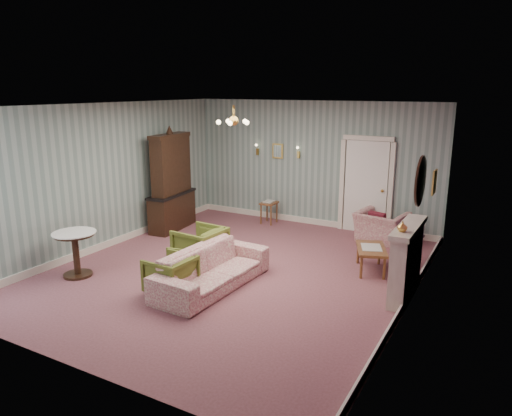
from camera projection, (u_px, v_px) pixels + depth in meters
The scene contains 27 objects.
floor at pixel (235, 271), 8.53m from camera, with size 7.00×7.00×0.00m, color #8B505A.
ceiling at pixel (234, 105), 7.82m from camera, with size 7.00×7.00×0.00m, color white.
wall_back at pixel (313, 164), 11.15m from camera, with size 6.00×6.00×0.00m, color slate.
wall_front at pixel (67, 251), 5.21m from camera, with size 6.00×6.00×0.00m, color slate.
wall_left at pixel (107, 176), 9.58m from camera, with size 7.00×7.00×0.00m, color slate.
wall_right at pixel (415, 214), 6.77m from camera, with size 7.00×7.00×0.00m, color slate.
wall_right_floral at pixel (414, 213), 6.78m from camera, with size 7.00×7.00×0.00m, color #B05880.
door at pixel (366, 185), 10.59m from camera, with size 1.12×0.12×2.16m, color white, non-canonical shape.
olive_chair_a at pixel (171, 273), 7.54m from camera, with size 0.66×0.62×0.68m, color #5B6523.
olive_chair_b at pixel (193, 258), 8.21m from camera, with size 0.66×0.62×0.68m, color #5B6523.
olive_chair_c at pixel (200, 245), 8.71m from camera, with size 0.78×0.73×0.80m, color #5B6523.
sofa_chintz at pixel (212, 262), 7.76m from camera, with size 2.23×0.65×0.87m, color #9C3F53.
wingback_chair at pixel (381, 222), 10.08m from camera, with size 0.98×0.64×0.86m, color #9C3F53.
dresser at pixel (171, 179), 10.82m from camera, with size 0.48×1.39×2.32m, color black, non-canonical shape.
fireplace at pixel (406, 261), 7.39m from camera, with size 0.30×1.40×1.16m, color beige, non-canonical shape.
mantel_vase at pixel (402, 227), 6.90m from camera, with size 0.15×0.15×0.15m, color gold.
oval_mirror at pixel (420, 181), 7.03m from camera, with size 0.04×0.76×0.84m, color white, non-canonical shape.
framed_print at pixel (434, 182), 8.23m from camera, with size 0.04×0.34×0.42m, color gold, non-canonical shape.
coffee_table at pixel (371, 259), 8.49m from camera, with size 0.48×0.87×0.44m, color brown, non-canonical shape.
side_table_black at pixel (409, 252), 8.64m from camera, with size 0.40×0.40×0.61m, color black, non-canonical shape.
pedestal_table at pixel (76, 254), 8.23m from camera, with size 0.73×0.73×0.80m, color black, non-canonical shape.
nesting_table at pixel (269, 212), 11.48m from camera, with size 0.34×0.43×0.57m, color brown, non-canonical shape.
gilt_mirror_back at pixel (278, 151), 11.47m from camera, with size 0.28×0.06×0.36m, color gold, non-canonical shape.
sconce_left at pixel (257, 150), 11.72m from camera, with size 0.16×0.12×0.30m, color gold, non-canonical shape.
sconce_right at pixel (298, 153), 11.20m from camera, with size 0.16×0.12×0.30m, color gold, non-canonical shape.
chandelier at pixel (234, 122), 7.89m from camera, with size 0.56×0.56×0.36m, color gold, non-canonical shape.
burgundy_cushion at pixel (377, 221), 9.97m from camera, with size 0.38×0.10×0.38m, color maroon.
Camera 1 is at (4.19, -6.82, 3.19)m, focal length 33.54 mm.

